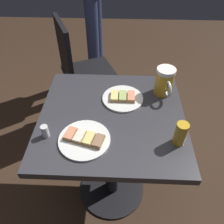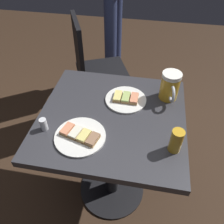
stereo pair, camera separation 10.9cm
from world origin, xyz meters
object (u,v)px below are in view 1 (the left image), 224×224
plate_far (123,98)px  cafe_chair (81,70)px  beer_mug (165,82)px  plate_near (84,139)px  beer_glass_small (180,134)px  salt_shaker (45,131)px

plate_far → cafe_chair: size_ratio=0.23×
beer_mug → cafe_chair: bearing=-43.3°
plate_near → beer_mug: bearing=-137.8°
beer_glass_small → cafe_chair: (0.56, -0.84, -0.25)m
beer_glass_small → salt_shaker: beer_glass_small is taller
plate_near → plate_far: size_ratio=1.07×
plate_near → cafe_chair: bearing=-79.7°
beer_glass_small → cafe_chair: size_ratio=0.12×
plate_far → salt_shaker: (0.34, 0.26, 0.02)m
plate_near → beer_glass_small: beer_glass_small is taller
plate_far → beer_mug: bearing=-164.2°
plate_near → salt_shaker: 0.17m
plate_far → cafe_chair: bearing=-60.5°
plate_far → beer_mug: size_ratio=1.41×
plate_near → beer_mug: (-0.38, -0.34, 0.07)m
plate_near → cafe_chair: size_ratio=0.25×
plate_near → beer_mug: size_ratio=1.51×
beer_mug → beer_glass_small: beer_mug is taller
salt_shaker → cafe_chair: bearing=-91.4°
beer_mug → beer_glass_small: size_ratio=1.35×
salt_shaker → beer_mug: bearing=-149.5°
beer_mug → cafe_chair: 0.78m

